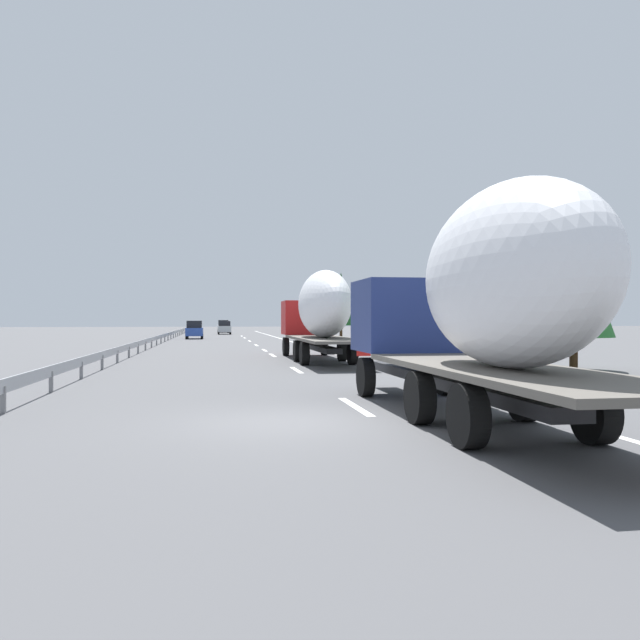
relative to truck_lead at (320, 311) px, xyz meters
The scene contains 22 objects.
ground_plane 22.41m from the truck_lead, ahead, with size 260.00×260.00×0.00m, color #4C4C4F.
lane_stripe_0 16.31m from the truck_lead, behind, with size 3.20×0.20×0.01m, color white.
lane_stripe_1 5.95m from the truck_lead, 160.56° to the left, with size 3.20×0.20×0.01m, color white.
lane_stripe_2 6.46m from the truck_lead, 17.57° to the left, with size 3.20×0.20×0.01m, color white.
lane_stripe_3 12.04m from the truck_lead, ahead, with size 3.20×0.20×0.01m, color white.
lane_stripe_4 20.33m from the truck_lead, ahead, with size 3.20×0.20×0.01m, color white.
lane_stripe_5 30.41m from the truck_lead, ahead, with size 3.20×0.20×0.01m, color white.
lane_stripe_6 40.53m from the truck_lead, ahead, with size 3.20×0.20×0.01m, color white.
lane_stripe_7 48.21m from the truck_lead, ahead, with size 3.20×0.20×0.01m, color white.
edge_line_right 27.16m from the truck_lead, ahead, with size 110.00×0.20×0.01m, color white.
truck_lead is the anchor object (origin of this frame).
truck_trailing 18.87m from the truck_lead, behind, with size 12.60×2.55×4.44m.
car_white_van 68.64m from the truck_lead, ahead, with size 4.23×1.75×1.95m.
car_blue_sedan 38.69m from the truck_lead, 10.73° to the left, with size 4.13×1.79×1.92m.
car_silver_hatch 58.53m from the truck_lead, ahead, with size 4.17×1.83×1.83m.
road_sign 22.74m from the truck_lead, ahead, with size 0.10×0.90×3.48m.
tree_0 9.49m from the truck_lead, 136.93° to the right, with size 3.61×3.61×6.75m.
tree_1 64.88m from the truck_lead, ahead, with size 2.59×2.59×6.17m.
tree_2 43.72m from the truck_lead, 10.80° to the right, with size 2.42×2.42×6.42m.
tree_3 11.66m from the truck_lead, 127.31° to the right, with size 3.11×3.11×6.06m.
tree_4 32.82m from the truck_lead, 13.12° to the right, with size 2.67×2.67×6.79m.
guardrail_median 26.83m from the truck_lead, 21.02° to the left, with size 94.00×0.10×0.76m.
Camera 1 is at (-12.60, 1.45, 2.05)m, focal length 35.68 mm.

